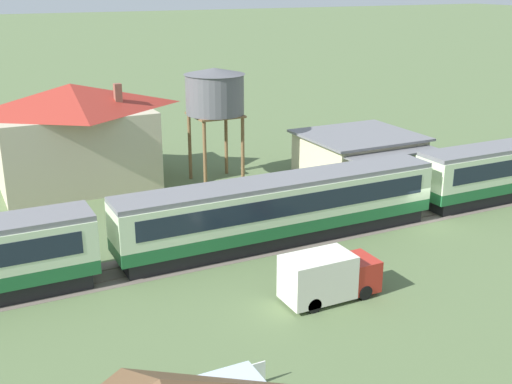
{
  "coord_description": "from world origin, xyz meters",
  "views": [
    {
      "loc": [
        -28.71,
        -32.23,
        16.14
      ],
      "look_at": [
        -9.54,
        6.26,
        1.76
      ],
      "focal_mm": 45.0,
      "sensor_mm": 36.0,
      "label": 1
    }
  ],
  "objects_px": {
    "passenger_train": "(285,206)",
    "delivery_truck_red": "(328,276)",
    "station_house_red_roof": "(74,134)",
    "water_tower": "(215,93)",
    "station_building": "(358,155)"
  },
  "relations": [
    {
      "from": "station_house_red_roof",
      "to": "delivery_truck_red",
      "type": "distance_m",
      "value": 26.97
    },
    {
      "from": "water_tower",
      "to": "passenger_train",
      "type": "bearing_deg",
      "value": -94.5
    },
    {
      "from": "station_house_red_roof",
      "to": "delivery_truck_red",
      "type": "xyz_separation_m",
      "value": [
        7.64,
        -25.69,
        -2.99
      ]
    },
    {
      "from": "passenger_train",
      "to": "station_house_red_roof",
      "type": "relative_size",
      "value": 5.27
    },
    {
      "from": "delivery_truck_red",
      "to": "water_tower",
      "type": "bearing_deg",
      "value": 82.33
    },
    {
      "from": "station_building",
      "to": "water_tower",
      "type": "relative_size",
      "value": 1.03
    },
    {
      "from": "station_building",
      "to": "station_house_red_roof",
      "type": "distance_m",
      "value": 23.48
    },
    {
      "from": "passenger_train",
      "to": "delivery_truck_red",
      "type": "height_order",
      "value": "passenger_train"
    },
    {
      "from": "station_house_red_roof",
      "to": "water_tower",
      "type": "xyz_separation_m",
      "value": [
        10.56,
        -3.98,
        3.13
      ]
    },
    {
      "from": "station_house_red_roof",
      "to": "water_tower",
      "type": "height_order",
      "value": "water_tower"
    },
    {
      "from": "water_tower",
      "to": "delivery_truck_red",
      "type": "xyz_separation_m",
      "value": [
        -2.92,
        -21.71,
        -6.12
      ]
    },
    {
      "from": "station_building",
      "to": "station_house_red_roof",
      "type": "bearing_deg",
      "value": 159.55
    },
    {
      "from": "station_house_red_roof",
      "to": "delivery_truck_red",
      "type": "bearing_deg",
      "value": -73.45
    },
    {
      "from": "passenger_train",
      "to": "delivery_truck_red",
      "type": "bearing_deg",
      "value": -103.01
    },
    {
      "from": "passenger_train",
      "to": "delivery_truck_red",
      "type": "relative_size",
      "value": 12.8
    }
  ]
}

